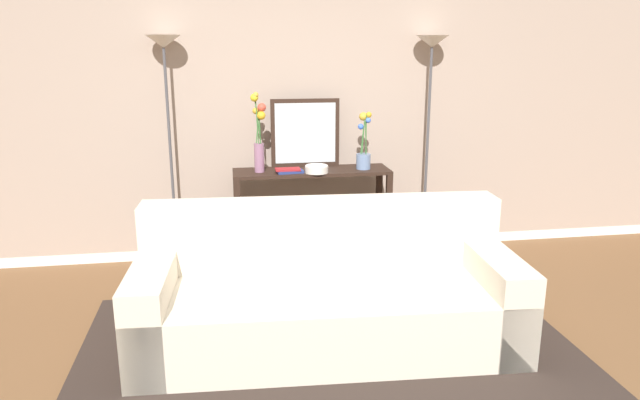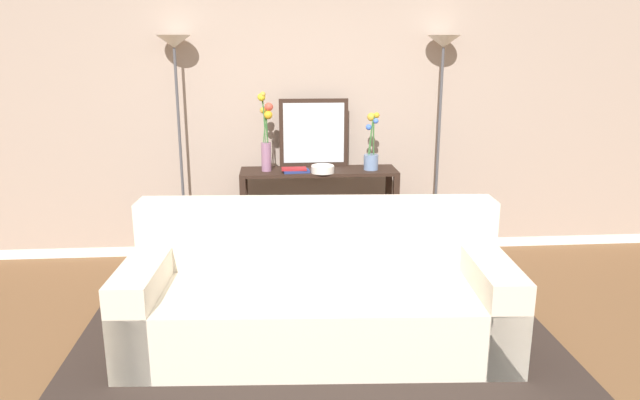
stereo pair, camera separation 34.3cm
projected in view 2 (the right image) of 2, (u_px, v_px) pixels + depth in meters
The scene contains 13 objects.
ground_plane at pixel (336, 389), 3.32m from camera, with size 16.00×16.00×0.02m, color brown.
back_wall at pixel (310, 100), 5.21m from camera, with size 12.00×0.15×2.80m.
area_rug at pixel (319, 352), 3.69m from camera, with size 3.12×2.03×0.01m.
couch at pixel (318, 296), 3.78m from camera, with size 2.43×1.08×0.88m.
console_table at pixel (319, 200), 5.06m from camera, with size 1.33×0.38×0.85m.
floor_lamp_left at pixel (177, 88), 4.86m from camera, with size 0.28×0.28×1.95m.
floor_lamp_right at pixel (441, 86), 5.03m from camera, with size 0.28×0.28×1.95m.
wall_mirror at pixel (314, 133), 5.07m from camera, with size 0.59×0.02×0.59m.
vase_tall_flowers at pixel (266, 135), 4.87m from camera, with size 0.13×0.11×0.66m.
vase_short_flowers at pixel (371, 151), 4.96m from camera, with size 0.12×0.14×0.49m.
fruit_bowl at pixel (323, 169), 4.87m from camera, with size 0.19×0.19×0.06m.
book_stack at pixel (295, 170), 4.89m from camera, with size 0.24×0.15×0.04m.
book_row_under_console at pixel (281, 258), 5.17m from camera, with size 0.41×0.17×0.13m.
Camera 2 is at (-0.32, -2.92, 1.88)m, focal length 32.95 mm.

